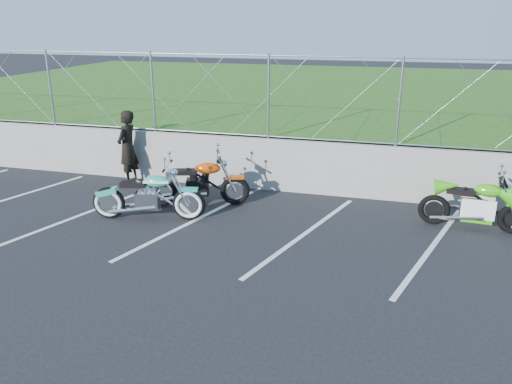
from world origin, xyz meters
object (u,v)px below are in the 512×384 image
(cruiser_turquoise, at_px, (150,198))
(naked_orange, at_px, (200,185))
(sportbike_green, at_px, (476,207))
(person_standing, at_px, (127,147))

(cruiser_turquoise, bearing_deg, naked_orange, 43.71)
(cruiser_turquoise, xyz_separation_m, sportbike_green, (6.58, 1.23, -0.00))
(sportbike_green, bearing_deg, naked_orange, -173.85)
(cruiser_turquoise, height_order, naked_orange, cruiser_turquoise)
(naked_orange, distance_m, person_standing, 2.63)
(person_standing, bearing_deg, naked_orange, 67.24)
(cruiser_turquoise, xyz_separation_m, person_standing, (-1.65, 2.12, 0.46))
(cruiser_turquoise, relative_size, sportbike_green, 1.11)
(naked_orange, xyz_separation_m, person_standing, (-2.37, 1.05, 0.45))
(person_standing, bearing_deg, cruiser_turquoise, 39.15)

